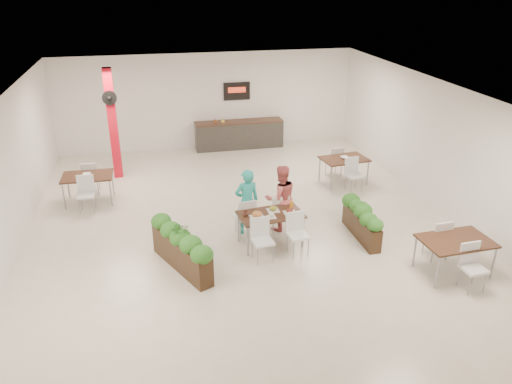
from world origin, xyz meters
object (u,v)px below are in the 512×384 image
main_table (270,218)px  planter_left (181,246)px  side_table_b (344,162)px  service_counter (239,134)px  planter_right (362,218)px  diner_man (247,202)px  side_table_a (88,179)px  red_column (113,123)px  diner_woman (281,198)px  side_table_c (456,245)px

main_table → planter_left: size_ratio=0.93×
planter_left → side_table_b: 6.07m
service_counter → planter_right: service_counter is taller
diner_man → planter_left: size_ratio=0.83×
service_counter → planter_right: (1.54, -6.89, -0.01)m
main_table → side_table_a: size_ratio=1.07×
service_counter → planter_right: bearing=-77.4°
red_column → side_table_b: size_ratio=1.93×
planter_left → planter_right: planter_left is taller
side_table_b → planter_left: bearing=-151.3°
service_counter → main_table: (-0.57, -6.76, 0.14)m
red_column → side_table_a: bearing=-112.0°
red_column → planter_left: bearing=-75.4°
red_column → planter_right: red_column is taller
diner_man → diner_woman: 0.80m
diner_woman → side_table_c: 3.88m
red_column → service_counter: 4.56m
red_column → planter_left: size_ratio=1.70×
planter_left → side_table_c: 5.47m
side_table_a → planter_left: bearing=-59.5°
side_table_a → side_table_b: (7.02, -0.22, -0.00)m
planter_left → planter_right: (4.11, 0.44, -0.04)m
diner_man → side_table_b: 4.04m
service_counter → side_table_c: 9.10m
side_table_c → planter_right: bearing=121.0°
diner_woman → planter_right: bearing=148.5°
main_table → diner_man: 0.78m
planter_right → side_table_c: 2.15m
side_table_a → diner_woman: bearing=-28.1°
diner_man → planter_right: size_ratio=0.92×
planter_left → planter_right: 4.14m
main_table → planter_left: planter_left is taller
side_table_a → side_table_c: 9.01m
main_table → planter_right: bearing=-3.6°
planter_right → side_table_b: (0.80, 3.13, 0.16)m
side_table_b → side_table_c: size_ratio=1.01×
side_table_a → planter_right: bearing=-26.9°
service_counter → side_table_a: service_counter is taller
main_table → planter_left: (-2.00, -0.57, -0.12)m
diner_woman → side_table_c: diner_woman is taller
red_column → side_table_c: bearing=-45.4°
service_counter → diner_woman: 6.12m
diner_woman → side_table_b: diner_woman is taller
side_table_b → side_table_c: 4.93m
service_counter → side_table_b: bearing=-58.2°
red_column → side_table_b: red_column is taller
side_table_c → side_table_b: bearing=91.9°
red_column → service_counter: (4.00, 1.86, -1.15)m
planter_left → side_table_c: planter_left is taller
planter_left → red_column: bearing=104.6°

